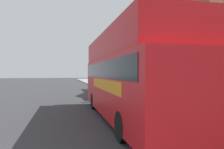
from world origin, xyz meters
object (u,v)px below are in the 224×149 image
at_px(parked_car_ahead_of_bus, 106,91).
at_px(lamp_post_second, 134,56).
at_px(lamp_post_nearest, 217,42).
at_px(tour_bus, 127,81).

distance_m(parked_car_ahead_of_bus, lamp_post_second, 3.91).
bearing_deg(lamp_post_nearest, tour_bus, 120.62).
height_order(tour_bus, parked_car_ahead_of_bus, tour_bus).
height_order(parked_car_ahead_of_bus, lamp_post_second, lamp_post_second).
xyz_separation_m(tour_bus, lamp_post_second, (2.27, 5.71, 1.66)).
height_order(tour_bus, lamp_post_second, lamp_post_second).
bearing_deg(lamp_post_nearest, parked_car_ahead_of_bus, 97.50).
xyz_separation_m(lamp_post_nearest, lamp_post_second, (0.20, 9.21, 0.27)).
relative_size(tour_bus, lamp_post_nearest, 2.43).
bearing_deg(lamp_post_second, tour_bus, -111.67).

